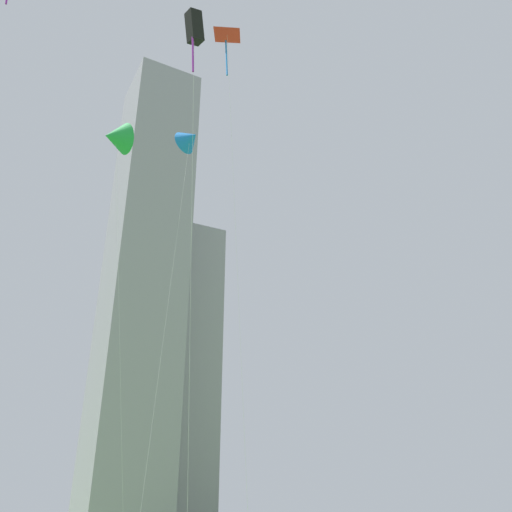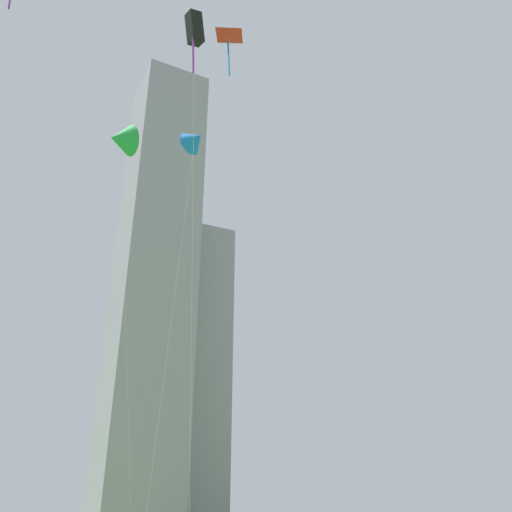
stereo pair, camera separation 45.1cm
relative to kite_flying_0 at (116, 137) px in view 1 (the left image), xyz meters
name	(u,v)px [view 1 (the left image)]	position (x,y,z in m)	size (l,w,h in m)	color
kite_flying_0	(116,137)	(0.00, 0.00, 0.00)	(6.55, 3.47, 33.54)	silver
kite_flying_3	(194,29)	(-2.63, -19.00, -6.83)	(2.95, 2.91, 26.19)	silver
kite_flying_4	(190,139)	(5.83, -1.95, 1.16)	(5.30, 6.01, 34.31)	silver
kite_flying_6	(227,40)	(1.72, -14.87, -1.20)	(3.80, 2.04, 31.69)	silver
distant_highrise_0	(144,275)	(30.41, 66.29, 20.50)	(14.89, 15.90, 104.96)	#939399
distant_highrise_1	(177,377)	(45.53, 78.16, 3.41)	(14.62, 18.73, 70.77)	#939399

